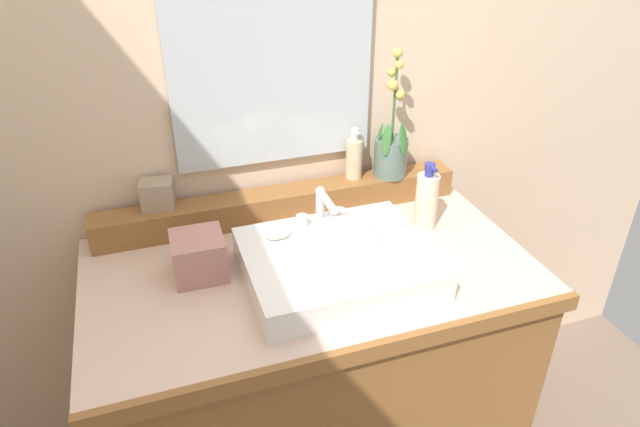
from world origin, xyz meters
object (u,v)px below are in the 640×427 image
sink_basin (338,265)px  trinket_box (157,194)px  soap_bar (277,234)px  potted_plant (391,149)px  lotion_bottle (426,200)px  soap_dispenser (354,157)px  tissue_box (199,256)px

sink_basin → trinket_box: size_ratio=5.30×
soap_bar → potted_plant: 0.48m
trinket_box → sink_basin: bearing=-32.9°
soap_bar → lotion_bottle: 0.45m
soap_dispenser → trinket_box: soap_dispenser is taller
soap_bar → trinket_box: (-0.28, 0.25, 0.04)m
potted_plant → soap_dispenser: (-0.11, 0.02, -0.02)m
soap_dispenser → lotion_bottle: bearing=-55.7°
trinket_box → lotion_bottle: 0.76m
sink_basin → soap_bar: bearing=137.8°
soap_bar → tissue_box: bearing=175.9°
soap_bar → soap_dispenser: (0.31, 0.25, 0.06)m
lotion_bottle → soap_bar: bearing=-175.0°
soap_bar → potted_plant: size_ratio=0.18×
soap_dispenser → trinket_box: 0.59m
soap_dispenser → tissue_box: soap_dispenser is taller
potted_plant → trinket_box: size_ratio=4.49×
soap_dispenser → sink_basin: bearing=-116.7°
sink_basin → soap_dispenser: 0.42m
soap_dispenser → tissue_box: (-0.51, -0.23, -0.10)m
sink_basin → potted_plant: 0.47m
sink_basin → tissue_box: 0.35m
potted_plant → tissue_box: (-0.62, -0.21, -0.12)m
sink_basin → soap_dispenser: (0.18, 0.36, 0.11)m
sink_basin → lotion_bottle: (0.32, 0.15, 0.05)m
soap_bar → lotion_bottle: size_ratio=0.34×
trinket_box → lotion_bottle: size_ratio=0.43×
soap_bar → tissue_box: 0.21m
trinket_box → tissue_box: 0.25m
potted_plant → tissue_box: 0.67m
potted_plant → tissue_box: bearing=-161.3°
soap_dispenser → trinket_box: (-0.58, 0.00, -0.03)m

